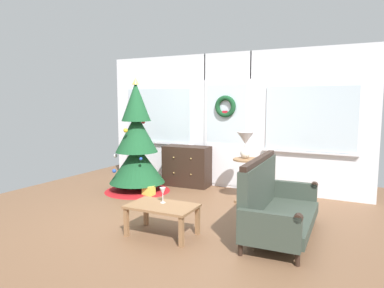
{
  "coord_description": "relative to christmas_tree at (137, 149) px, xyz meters",
  "views": [
    {
      "loc": [
        2.55,
        -4.23,
        1.66
      ],
      "look_at": [
        0.05,
        0.55,
        1.0
      ],
      "focal_mm": 33.33,
      "sensor_mm": 36.0,
      "label": 1
    }
  ],
  "objects": [
    {
      "name": "ground_plane",
      "position": [
        1.32,
        -0.99,
        -0.78
      ],
      "size": [
        6.76,
        6.76,
        0.0
      ],
      "primitive_type": "plane",
      "color": "brown"
    },
    {
      "name": "back_wall_with_door",
      "position": [
        1.32,
        1.09,
        0.5
      ],
      "size": [
        5.2,
        0.19,
        2.55
      ],
      "color": "white",
      "rests_on": "ground"
    },
    {
      "name": "christmas_tree",
      "position": [
        0.0,
        0.0,
        0.0
      ],
      "size": [
        1.2,
        1.2,
        2.06
      ],
      "color": "#4C331E",
      "rests_on": "ground"
    },
    {
      "name": "dresser_cabinet",
      "position": [
        0.61,
        0.79,
        -0.39
      ],
      "size": [
        0.93,
        0.49,
        0.78
      ],
      "color": "black",
      "rests_on": "ground"
    },
    {
      "name": "settee_sofa",
      "position": [
        2.78,
        -0.98,
        -0.4
      ],
      "size": [
        0.8,
        1.65,
        0.96
      ],
      "color": "black",
      "rests_on": "ground"
    },
    {
      "name": "side_table",
      "position": [
        2.0,
        0.33,
        -0.28
      ],
      "size": [
        0.5,
        0.48,
        0.71
      ],
      "color": "#8E6642",
      "rests_on": "ground"
    },
    {
      "name": "table_lamp",
      "position": [
        1.94,
        0.37,
        0.21
      ],
      "size": [
        0.28,
        0.28,
        0.44
      ],
      "color": "silver",
      "rests_on": "side_table"
    },
    {
      "name": "coffee_table",
      "position": [
        1.57,
        -1.63,
        -0.45
      ],
      "size": [
        0.86,
        0.55,
        0.38
      ],
      "color": "#8E6642",
      "rests_on": "ground"
    },
    {
      "name": "wine_glass",
      "position": [
        1.53,
        -1.54,
        -0.26
      ],
      "size": [
        0.08,
        0.08,
        0.2
      ],
      "color": "silver",
      "rests_on": "coffee_table"
    },
    {
      "name": "gift_box",
      "position": [
        0.38,
        -0.19,
        -0.69
      ],
      "size": [
        0.18,
        0.16,
        0.18
      ],
      "primitive_type": "cube",
      "color": "#D8C64C",
      "rests_on": "ground"
    }
  ]
}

